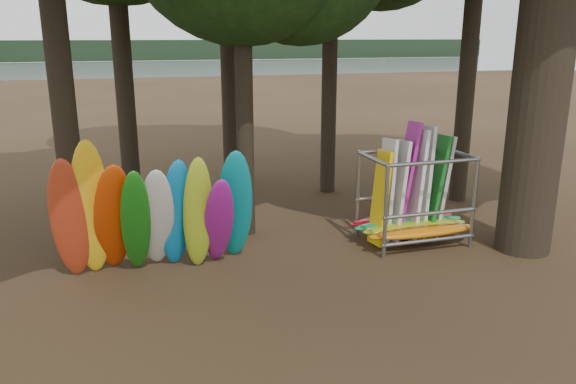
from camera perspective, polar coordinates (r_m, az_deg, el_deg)
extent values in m
plane|color=#47331E|center=(11.92, 3.40, -8.26)|extent=(120.00, 120.00, 0.00)
plane|color=gray|center=(70.48, -14.11, 11.22)|extent=(160.00, 160.00, 0.00)
cube|color=black|center=(120.30, -15.62, 13.70)|extent=(160.00, 4.00, 4.00)
cylinder|color=black|center=(16.05, -16.77, 16.46)|extent=(0.50, 0.50, 10.47)
cylinder|color=black|center=(17.48, 4.34, 16.90)|extent=(0.47, 0.47, 10.46)
cylinder|color=black|center=(13.48, -4.55, 13.36)|extent=(0.42, 0.42, 8.60)
ellipsoid|color=#B4371B|center=(11.82, -21.29, -2.65)|extent=(0.76, 1.11, 2.75)
ellipsoid|color=yellow|center=(11.75, -19.37, -1.72)|extent=(0.84, 1.26, 3.08)
ellipsoid|color=#CB3808|center=(11.74, -17.27, -2.67)|extent=(0.97, 1.80, 2.71)
ellipsoid|color=#177015|center=(11.54, -15.20, -3.05)|extent=(0.61, 1.73, 2.63)
ellipsoid|color=silver|center=(11.69, -13.20, -2.76)|extent=(0.71, 1.73, 2.57)
ellipsoid|color=#0E6FAF|center=(11.86, -11.27, -2.23)|extent=(0.81, 1.23, 2.60)
ellipsoid|color=#96AF20|center=(11.66, -9.13, -2.24)|extent=(0.62, 1.07, 2.66)
ellipsoid|color=#961A8C|center=(11.74, -7.06, -3.04)|extent=(0.69, 1.65, 2.34)
ellipsoid|color=#08848B|center=(12.01, -5.40, -1.42)|extent=(0.90, 1.42, 2.74)
ellipsoid|color=orange|center=(13.45, 13.53, -3.94)|extent=(2.75, 0.55, 0.24)
ellipsoid|color=#99AB16|center=(13.73, 12.80, -3.48)|extent=(2.74, 0.55, 0.24)
ellipsoid|color=#1D8342|center=(13.98, 12.20, -3.11)|extent=(2.92, 0.55, 0.24)
ellipsoid|color=red|center=(14.25, 11.57, -2.71)|extent=(2.83, 0.55, 0.24)
cube|color=yellow|center=(13.37, 9.34, -0.66)|extent=(0.39, 0.77, 2.28)
cube|color=silver|center=(13.59, 9.93, 0.08)|extent=(0.34, 0.79, 2.51)
cube|color=silver|center=(13.58, 11.09, -0.04)|extent=(0.41, 0.77, 2.48)
cube|color=#A71B8A|center=(13.76, 11.72, 1.07)|extent=(0.65, 0.78, 2.89)
cube|color=silver|center=(13.75, 12.89, 0.58)|extent=(0.41, 0.78, 2.72)
cube|color=silver|center=(13.94, 13.55, 0.87)|extent=(0.36, 0.80, 2.78)
cube|color=#17681F|center=(13.97, 14.66, 0.41)|extent=(0.60, 0.75, 2.57)
cube|color=silver|center=(14.21, 15.16, 0.52)|extent=(0.53, 0.76, 2.52)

